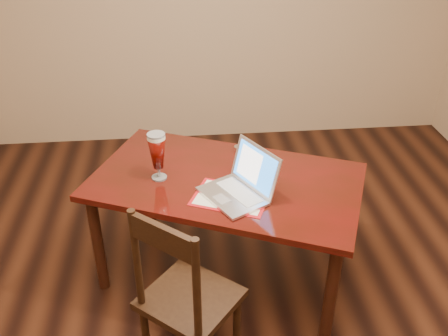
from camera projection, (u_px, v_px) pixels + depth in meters
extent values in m
plane|color=black|center=(251.00, 335.00, 2.83)|extent=(5.00, 5.00, 0.00)
cube|color=#480B09|center=(226.00, 182.00, 2.92)|extent=(1.76, 1.41, 0.04)
cylinder|color=black|center=(98.00, 244.00, 3.00)|extent=(0.07, 0.07, 0.69)
cylinder|color=black|center=(331.00, 296.00, 2.63)|extent=(0.07, 0.07, 0.69)
cylinder|color=black|center=(149.00, 182.00, 3.58)|extent=(0.07, 0.07, 0.69)
cylinder|color=black|center=(345.00, 218.00, 3.21)|extent=(0.07, 0.07, 0.69)
cube|color=#AE1015|center=(231.00, 197.00, 2.74)|extent=(0.49, 0.43, 0.00)
cube|color=silver|center=(231.00, 197.00, 2.74)|extent=(0.44, 0.38, 0.00)
cube|color=silver|center=(232.00, 196.00, 2.73)|extent=(0.39, 0.44, 0.02)
cube|color=silver|center=(239.00, 192.00, 2.75)|extent=(0.24, 0.31, 0.00)
cube|color=silver|center=(221.00, 199.00, 2.70)|extent=(0.10, 0.11, 0.00)
cube|color=silver|center=(255.00, 167.00, 2.75)|extent=(0.24, 0.35, 0.24)
cube|color=blue|center=(254.00, 167.00, 2.74)|extent=(0.21, 0.30, 0.20)
cube|color=white|center=(249.00, 164.00, 2.77)|extent=(0.13, 0.18, 0.17)
cylinder|color=silver|center=(159.00, 177.00, 2.91)|extent=(0.09, 0.09, 0.01)
cylinder|color=silver|center=(159.00, 172.00, 2.89)|extent=(0.02, 0.02, 0.06)
cylinder|color=silver|center=(156.00, 137.00, 2.78)|extent=(0.10, 0.10, 0.02)
cylinder|color=silver|center=(156.00, 135.00, 2.77)|extent=(0.10, 0.10, 0.01)
cylinder|color=silver|center=(239.00, 149.00, 3.17)|extent=(0.06, 0.06, 0.04)
cylinder|color=silver|center=(256.00, 155.00, 3.11)|extent=(0.06, 0.06, 0.04)
cube|color=black|center=(190.00, 299.00, 2.48)|extent=(0.59, 0.59, 0.04)
cylinder|color=black|center=(146.00, 336.00, 2.57)|extent=(0.04, 0.04, 0.42)
cylinder|color=black|center=(185.00, 298.00, 2.80)|extent=(0.04, 0.04, 0.42)
cylinder|color=black|center=(237.00, 325.00, 2.63)|extent=(0.04, 0.04, 0.42)
cylinder|color=black|center=(137.00, 259.00, 2.30)|extent=(0.04, 0.04, 0.55)
cylinder|color=black|center=(197.00, 290.00, 2.13)|extent=(0.04, 0.04, 0.55)
cube|color=black|center=(163.00, 238.00, 2.11)|extent=(0.29, 0.25, 0.12)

